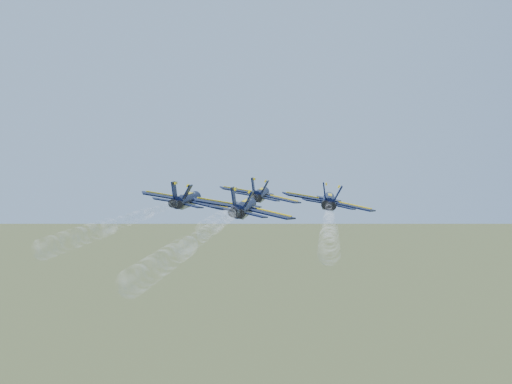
# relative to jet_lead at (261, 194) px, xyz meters

# --- Properties ---
(jet_lead) EXTENTS (13.21, 17.09, 4.23)m
(jet_lead) POSITION_rel_jet_lead_xyz_m (0.00, 0.00, 0.00)
(jet_lead) COLOR black
(jet_left) EXTENTS (13.21, 17.09, 4.23)m
(jet_left) POSITION_rel_jet_lead_xyz_m (-10.08, -12.04, 0.00)
(jet_left) COLOR black
(jet_right) EXTENTS (13.21, 17.09, 4.23)m
(jet_right) POSITION_rel_jet_lead_xyz_m (10.33, -13.16, 0.00)
(jet_right) COLOR black
(jet_slot) EXTENTS (13.21, 17.09, 4.23)m
(jet_slot) POSITION_rel_jet_lead_xyz_m (-0.89, -24.17, 0.00)
(jet_slot) COLOR black
(smoke_trail_lead) EXTENTS (3.64, 45.51, 1.93)m
(smoke_trail_lead) POSITION_rel_jet_lead_xyz_m (-1.67, -35.43, 0.04)
(smoke_trail_lead) COLOR white
(smoke_trail_left) EXTENTS (3.64, 45.51, 1.93)m
(smoke_trail_left) POSITION_rel_jet_lead_xyz_m (-11.75, -47.48, 0.04)
(smoke_trail_left) COLOR white
(smoke_trail_right) EXTENTS (3.64, 45.51, 1.93)m
(smoke_trail_right) POSITION_rel_jet_lead_xyz_m (8.66, -48.60, 0.04)
(smoke_trail_right) COLOR white
(smoke_trail_slot) EXTENTS (3.64, 45.51, 1.93)m
(smoke_trail_slot) POSITION_rel_jet_lead_xyz_m (-2.56, -59.60, 0.04)
(smoke_trail_slot) COLOR white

